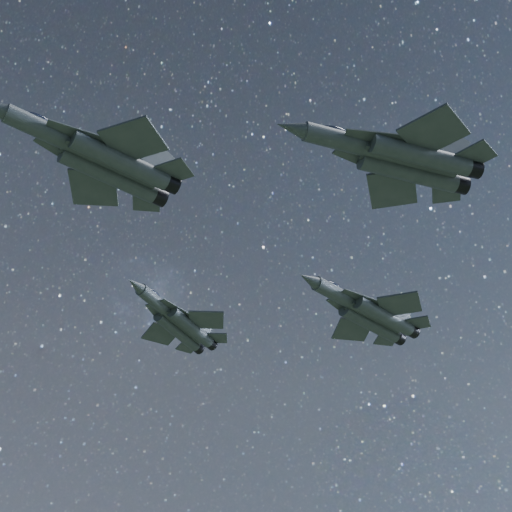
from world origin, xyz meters
TOP-DOWN VIEW (x-y plane):
  - jet_lead at (-16.52, -4.70)m, footprint 18.07×12.81m
  - jet_left at (5.02, 16.12)m, footprint 16.03×10.60m
  - jet_right at (5.73, -17.73)m, footprint 19.88×13.28m
  - jet_slot at (19.25, -0.16)m, footprint 17.86×12.64m

SIDE VIEW (x-z plane):
  - jet_lead at x=-16.52m, z-range 156.51..161.10m
  - jet_slot at x=19.25m, z-range 158.08..162.61m
  - jet_left at x=5.02m, z-range 159.55..163.65m
  - jet_right at x=5.73m, z-range 159.91..164.95m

